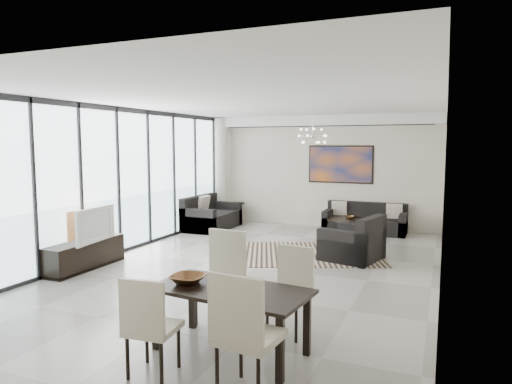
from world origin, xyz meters
The scene contains 20 objects.
room_shell centered at (0.46, 0.00, 1.45)m, with size 6.00×9.00×2.90m.
window_wall centered at (-2.86, 0.00, 1.47)m, with size 0.37×8.95×2.90m.
soffit centered at (0.00, 4.30, 2.77)m, with size 5.98×0.40×0.26m, color white.
painting centered at (0.50, 4.47, 1.65)m, with size 1.68×0.04×0.98m, color #C4631B.
chandelier centered at (0.30, 2.50, 2.35)m, with size 0.66×0.66×0.71m.
rug centered at (0.58, 1.36, 0.01)m, with size 2.71×2.08×0.01m, color black.
coffee_table centered at (0.89, 3.71, 0.21)m, with size 1.06×1.06×0.37m.
bowl_coffee centered at (0.92, 3.71, 0.41)m, with size 0.23×0.23×0.07m, color brown.
sofa_main centered at (1.22, 4.07, 0.24)m, with size 1.98×0.81×0.72m.
loveseat centered at (-2.55, 3.05, 0.28)m, with size 0.94×1.68×0.84m.
armchair centered at (1.48, 1.24, 0.29)m, with size 1.17×1.21×0.85m.
side_table centered at (-2.28, 4.15, 0.38)m, with size 0.41×0.41×0.56m.
tv_console centered at (-2.76, -1.18, 0.25)m, with size 0.44×1.58×0.49m, color black.
television centered at (-2.60, -1.18, 0.79)m, with size 1.03×0.14×0.59m, color gray.
dining_table centered at (1.00, -3.10, 0.59)m, with size 1.72×0.99×0.68m.
dining_chair_sw centered at (0.54, -3.88, 0.55)m, with size 0.49×0.49×0.96m.
dining_chair_se centered at (1.49, -3.87, 0.64)m, with size 0.56×0.56×1.11m.
dining_chair_nw centered at (0.52, -2.32, 0.64)m, with size 0.54×0.54×1.11m.
dining_chair_ne centered at (1.42, -2.33, 0.57)m, with size 0.50×0.50×0.99m.
bowl_dining centered at (0.50, -3.11, 0.73)m, with size 0.36×0.36×0.09m, color brown.
Camera 1 is at (3.01, -7.23, 2.17)m, focal length 32.00 mm.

